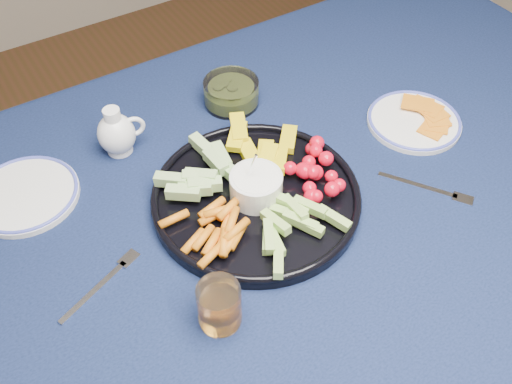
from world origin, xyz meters
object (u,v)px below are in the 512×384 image
dining_table (293,231)px  creamer_pitcher (117,133)px  juice_tumbler (220,307)px  side_plate_extra (25,194)px  crudite_platter (254,194)px  pickle_bowl (231,94)px  cheese_plate (414,120)px

dining_table → creamer_pitcher: bearing=126.4°
creamer_pitcher → juice_tumbler: (-0.02, -0.42, -0.01)m
side_plate_extra → crudite_platter: bearing=-33.7°
creamer_pitcher → pickle_bowl: (0.26, 0.01, -0.02)m
pickle_bowl → crudite_platter: bearing=-112.3°
juice_tumbler → side_plate_extra: 0.44m
creamer_pitcher → pickle_bowl: creamer_pitcher is taller
side_plate_extra → creamer_pitcher: bearing=7.2°
pickle_bowl → juice_tumbler: bearing=-122.4°
pickle_bowl → juice_tumbler: size_ratio=1.49×
dining_table → crudite_platter: crudite_platter is taller
crudite_platter → creamer_pitcher: (-0.15, 0.25, 0.02)m
crudite_platter → pickle_bowl: crudite_platter is taller
juice_tumbler → side_plate_extra: size_ratio=0.41×
cheese_plate → side_plate_extra: cheese_plate is taller
crudite_platter → juice_tumbler: bearing=-134.4°
dining_table → crudite_platter: (-0.06, 0.04, 0.11)m
creamer_pitcher → cheese_plate: size_ratio=0.53×
cheese_plate → dining_table: bearing=-172.3°
crudite_platter → cheese_plate: 0.39m
juice_tumbler → side_plate_extra: juice_tumbler is taller
creamer_pitcher → cheese_plate: creamer_pitcher is taller
cheese_plate → juice_tumbler: (-0.56, -0.18, 0.02)m
crudite_platter → side_plate_extra: size_ratio=1.95×
crudite_platter → pickle_bowl: bearing=67.7°
dining_table → cheese_plate: cheese_plate is taller
pickle_bowl → side_plate_extra: (-0.45, -0.03, -0.02)m
creamer_pitcher → crudite_platter: bearing=-59.6°
dining_table → crudite_platter: size_ratio=4.48×
creamer_pitcher → pickle_bowl: 0.26m
crudite_platter → pickle_bowl: 0.28m
crudite_platter → juice_tumbler: crudite_platter is taller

